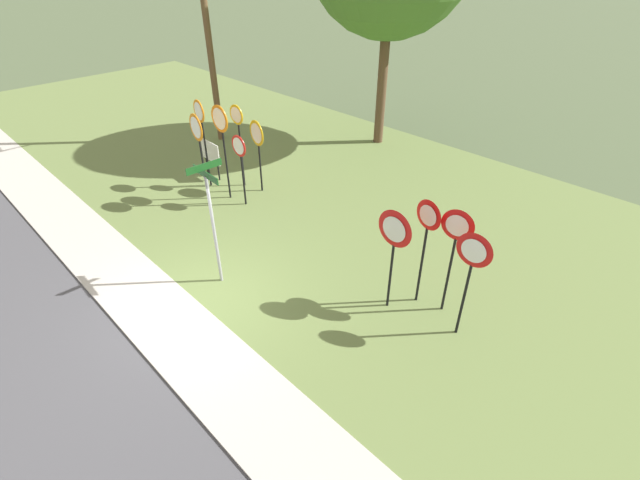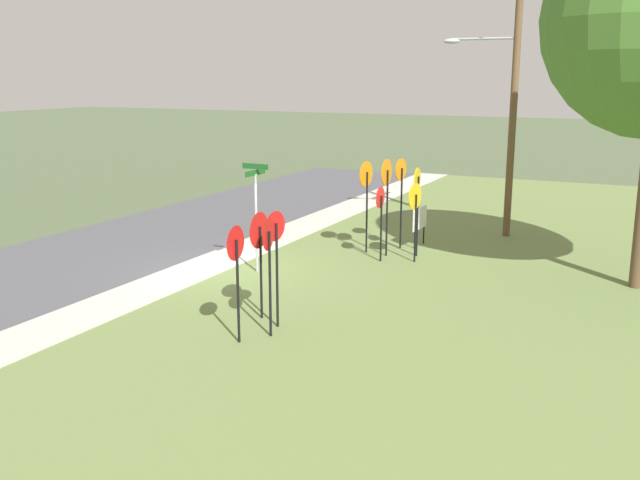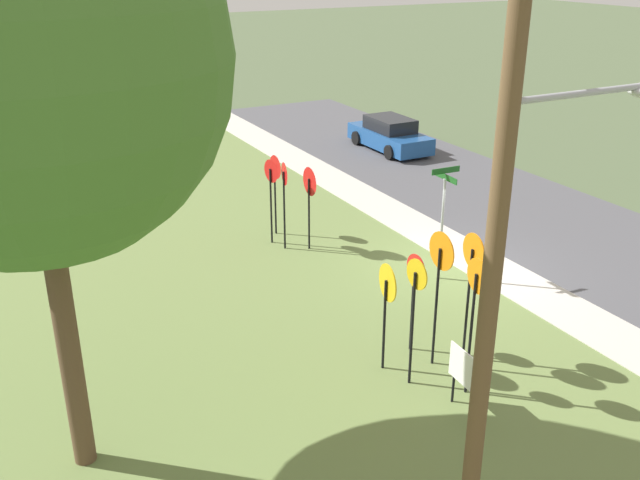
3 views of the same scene
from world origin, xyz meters
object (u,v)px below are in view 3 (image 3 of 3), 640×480
(stop_sign_near_left, at_px, (387,294))
(stop_sign_center_tall, at_px, (440,269))
(stop_sign_far_left, at_px, (415,283))
(yield_sign_far_right, at_px, (276,176))
(notice_board, at_px, (467,375))
(stop_sign_far_center, at_px, (475,298))
(stop_sign_near_right, at_px, (472,269))
(yield_sign_near_left, at_px, (285,186))
(yield_sign_far_left, at_px, (271,182))
(stop_sign_far_right, at_px, (415,297))
(utility_pole, at_px, (506,241))
(street_name_post, at_px, (443,214))
(oak_tree_left, at_px, (24,62))
(parked_sedan_distant, at_px, (390,135))
(yield_sign_near_right, at_px, (310,188))

(stop_sign_near_left, distance_m, stop_sign_center_tall, 1.16)
(stop_sign_far_left, relative_size, yield_sign_far_right, 0.91)
(yield_sign_far_right, bearing_deg, notice_board, 173.05)
(stop_sign_far_center, distance_m, yield_sign_far_right, 9.28)
(stop_sign_far_center, distance_m, stop_sign_center_tall, 1.15)
(stop_sign_center_tall, xyz_separation_m, notice_board, (-1.67, 0.52, -1.32))
(stop_sign_near_right, height_order, stop_sign_far_left, stop_sign_near_right)
(stop_sign_near_right, distance_m, stop_sign_far_left, 1.23)
(stop_sign_near_right, height_order, yield_sign_near_left, stop_sign_near_right)
(stop_sign_near_right, height_order, yield_sign_far_left, stop_sign_near_right)
(stop_sign_far_center, height_order, stop_sign_far_right, stop_sign_far_center)
(yield_sign_far_right, distance_m, utility_pole, 13.18)
(stop_sign_far_left, xyz_separation_m, yield_sign_near_left, (6.27, 0.04, 0.31))
(stop_sign_near_left, relative_size, stop_sign_far_right, 0.87)
(stop_sign_far_left, xyz_separation_m, stop_sign_center_tall, (-0.69, -0.09, 0.58))
(stop_sign_center_tall, height_order, yield_sign_far_left, stop_sign_center_tall)
(stop_sign_near_left, bearing_deg, street_name_post, -42.32)
(stop_sign_far_left, bearing_deg, yield_sign_near_left, 0.67)
(oak_tree_left, bearing_deg, yield_sign_near_left, -45.89)
(street_name_post, xyz_separation_m, parked_sedan_distant, (11.49, -5.90, -1.19))
(stop_sign_far_left, bearing_deg, stop_sign_far_center, -178.31)
(stop_sign_near_right, bearing_deg, stop_sign_near_left, 81.67)
(stop_sign_far_center, bearing_deg, parked_sedan_distant, -20.98)
(utility_pole, distance_m, notice_board, 5.28)
(notice_board, bearing_deg, yield_sign_near_right, -3.58)
(stop_sign_far_left, height_order, yield_sign_far_left, yield_sign_far_left)
(yield_sign_near_right, bearing_deg, stop_sign_near_left, 166.73)
(stop_sign_near_right, height_order, parked_sedan_distant, stop_sign_near_right)
(stop_sign_near_right, bearing_deg, yield_sign_near_left, 13.36)
(yield_sign_near_left, distance_m, yield_sign_near_right, 0.71)
(street_name_post, bearing_deg, yield_sign_far_left, 35.90)
(yield_sign_far_left, distance_m, parked_sedan_distant, 11.41)
(stop_sign_far_left, xyz_separation_m, yield_sign_far_right, (7.44, -0.21, 0.24))
(utility_pole, bearing_deg, stop_sign_far_left, -25.73)
(stop_sign_near_left, xyz_separation_m, yield_sign_near_left, (6.63, -0.88, 0.20))
(yield_sign_near_right, bearing_deg, yield_sign_near_left, 60.40)
(stop_sign_far_right, bearing_deg, oak_tree_left, 81.80)
(yield_sign_near_left, bearing_deg, yield_sign_far_right, -2.11)
(yield_sign_far_right, bearing_deg, stop_sign_near_right, -179.17)
(yield_sign_far_right, xyz_separation_m, oak_tree_left, (-7.85, 7.14, 4.79))
(stop_sign_far_left, height_order, yield_sign_far_right, yield_sign_far_right)
(stop_sign_far_left, bearing_deg, stop_sign_far_right, 144.95)
(stop_sign_far_right, height_order, yield_sign_far_left, stop_sign_far_right)
(stop_sign_near_left, distance_m, stop_sign_far_right, 0.75)
(stop_sign_far_right, distance_m, yield_sign_near_left, 7.37)
(street_name_post, height_order, parked_sedan_distant, street_name_post)
(stop_sign_far_left, distance_m, yield_sign_far_right, 7.45)
(stop_sign_far_right, bearing_deg, stop_sign_near_left, 11.45)
(yield_sign_near_right, bearing_deg, street_name_post, -148.08)
(stop_sign_far_center, height_order, street_name_post, street_name_post)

